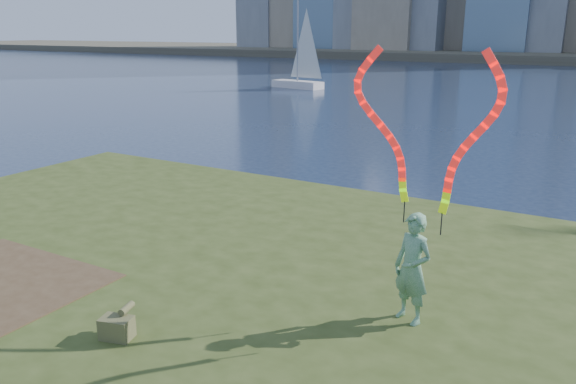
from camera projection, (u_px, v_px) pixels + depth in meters
The scene contains 5 objects.
ground at pixel (222, 289), 10.34m from camera, with size 320.00×320.00×0.00m, color #1B2843.
grassy_knoll at pixel (128, 327), 8.34m from camera, with size 20.00×18.00×0.80m.
woman_with_ribbons at pixel (418, 220), 7.25m from camera, with size 1.87×0.78×3.92m.
canvas_bag at pixel (117, 326), 7.16m from camera, with size 0.45×0.51×0.38m.
sailboat at pixel (300, 73), 45.11m from camera, with size 4.75×2.21×7.12m.
Camera 1 is at (5.80, -7.54, 4.61)m, focal length 35.00 mm.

